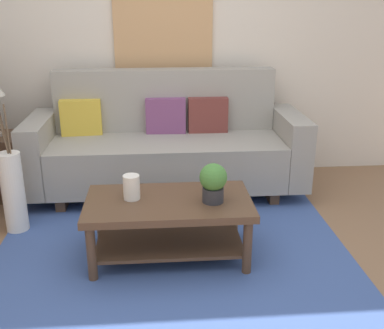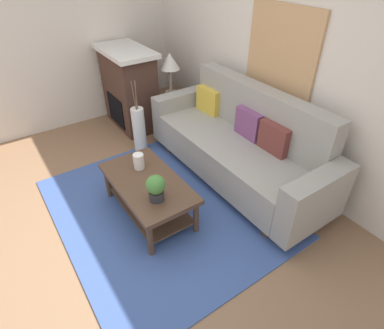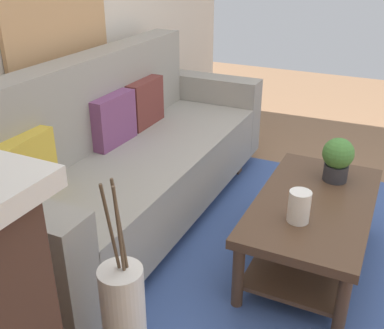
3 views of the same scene
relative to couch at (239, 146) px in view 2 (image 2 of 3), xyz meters
The scene contains 19 objects.
ground_plane 1.59m from the couch, 90.14° to the right, with size 8.95×8.95×0.00m, color #8C6647.
wall_back 1.06m from the couch, 90.40° to the left, with size 4.95×0.10×2.70m, color beige.
wall_left 2.88m from the couch, 157.97° to the right, with size 0.10×5.02×2.70m, color beige.
area_rug 1.12m from the couch, 90.20° to the right, with size 2.47×2.09×0.01m, color #3D5693.
couch is the anchor object (origin of this frame).
throw_pillow_mustard 0.81m from the couch, behind, with size 0.36×0.12×0.32m, color gold.
throw_pillow_plum 0.28m from the couch, 90.00° to the left, with size 0.36×0.12×0.32m, color #7A4270.
throw_pillow_maroon 0.47m from the couch, 18.06° to the left, with size 0.36×0.12×0.32m, color brown.
coffee_table 1.19m from the couch, 91.21° to the right, with size 1.10×0.60×0.43m.
tabletop_vase 1.18m from the couch, 103.08° to the right, with size 0.11×0.11×0.17m, color white.
potted_plant_tabletop 1.27m from the couch, 77.92° to the right, with size 0.18×0.18×0.26m.
side_table 1.51m from the couch, behind, with size 0.44×0.44×0.56m, color #513826.
table_lamp 1.61m from the couch, behind, with size 0.28×0.28×0.57m.
fireplace 1.99m from the couch, 166.58° to the right, with size 1.02×0.58×1.16m.
floor_vase 1.38m from the couch, 148.89° to the right, with size 0.17×0.17×0.63m, color white.
floor_vase_branch_a 1.40m from the couch, 148.45° to the right, with size 0.01×0.01×0.36m, color brown.
floor_vase_branch_b 1.42m from the couch, 149.73° to the right, with size 0.01×0.01×0.36m, color brown.
floor_vase_branch_c 1.44m from the couch, 148.48° to the right, with size 0.01×0.01×0.36m, color brown.
framed_painting 1.11m from the couch, 90.00° to the left, with size 0.92×0.03×0.88m, color tan.
Camera 2 is at (2.23, -0.65, 2.37)m, focal length 29.31 mm.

